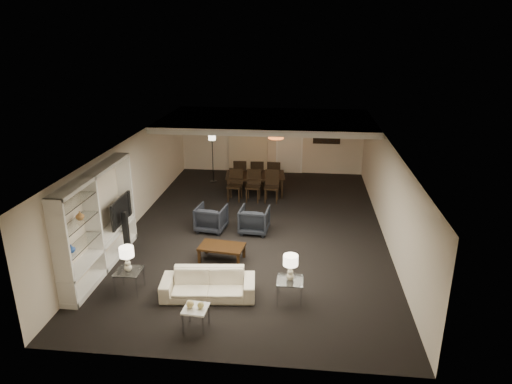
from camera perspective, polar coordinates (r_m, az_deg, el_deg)
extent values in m
plane|color=black|center=(12.86, 0.00, -4.62)|extent=(11.00, 11.00, 0.00)
cube|color=silver|center=(12.05, 0.00, 6.28)|extent=(7.00, 11.00, 0.02)
cube|color=beige|center=(17.66, 1.94, 6.44)|extent=(7.00, 0.02, 2.50)
cube|color=beige|center=(7.46, -4.68, -13.15)|extent=(7.00, 0.02, 2.50)
cube|color=beige|center=(13.22, -15.27, 1.16)|extent=(0.02, 11.00, 2.50)
cube|color=beige|center=(12.53, 16.12, 0.07)|extent=(0.02, 11.00, 2.50)
cube|color=silver|center=(15.47, 1.41, 8.90)|extent=(7.00, 4.00, 0.20)
cube|color=beige|center=(17.69, -1.01, 6.30)|extent=(1.50, 0.12, 2.40)
cube|color=silver|center=(17.65, 4.20, 5.72)|extent=(0.90, 0.05, 2.10)
cube|color=#142D38|center=(17.53, 8.85, 7.12)|extent=(0.95, 0.04, 0.65)
cylinder|color=#D8591E|center=(15.55, 2.51, 7.14)|extent=(0.52, 0.52, 0.24)
imported|color=beige|center=(9.74, -6.00, -11.38)|extent=(2.01, 0.95, 0.57)
imported|color=black|center=(12.70, -5.61, -3.26)|extent=(0.87, 0.89, 0.72)
imported|color=black|center=(12.52, -0.21, -3.51)|extent=(0.83, 0.85, 0.72)
sphere|color=#DBBF74|center=(8.73, -8.24, -13.70)|extent=(0.14, 0.14, 0.14)
sphere|color=#CDBE6C|center=(8.69, -6.92, -13.87)|extent=(0.12, 0.12, 0.12)
imported|color=black|center=(11.76, -17.03, -2.21)|extent=(1.15, 0.15, 0.66)
imported|color=blue|center=(9.92, -22.10, -6.56)|extent=(0.16, 0.16, 0.17)
imported|color=#C07F40|center=(10.13, -21.16, -2.75)|extent=(0.18, 0.18, 0.18)
cube|color=black|center=(11.68, -15.92, -4.97)|extent=(0.13, 0.13, 1.14)
imported|color=black|center=(15.40, -0.10, 0.94)|extent=(2.07, 1.30, 0.69)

